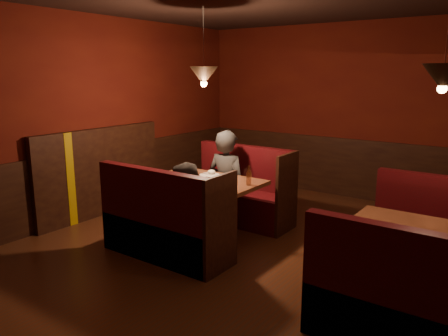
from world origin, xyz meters
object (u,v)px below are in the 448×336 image
Objects in this scene: main_bench_far at (242,197)px; main_bench_near at (163,230)px; second_table at (425,250)px; main_table at (206,193)px; diner_b at (186,196)px; diner_a at (227,165)px; second_bench_near at (404,313)px; second_bench_far at (442,246)px.

main_bench_far is 1.00× the size of main_bench_near.
main_table is at bearing 174.44° from second_table.
diner_a is at bearing 123.55° from diner_b.
diner_a is (-2.74, 0.84, 0.29)m from second_table.
main_bench_far reaches higher than second_bench_near.
main_bench_far is 1.62m from main_bench_near.
second_bench_near is at bearing -34.80° from main_bench_far.
second_bench_far is at bearing 11.14° from main_table.
second_bench_far is 1.57m from second_bench_near.
second_bench_far and second_bench_near have the same top height.
main_bench_near is 0.47m from diner_b.
second_bench_near is (2.67, -0.23, -0.01)m from main_bench_near.
diner_b is (0.16, 0.22, 0.38)m from main_bench_near.
second_bench_far is at bearing 26.65° from main_bench_near.
diner_a reaches higher than main_table.
main_bench_near is 1.08× the size of second_bench_near.
main_bench_near is 2.71m from second_table.
main_bench_near is 1.08× the size of second_bench_far.
second_bench_far is 1.00× the size of second_bench_near.
main_bench_far is 2.69m from second_bench_far.
diner_b reaches higher than main_bench_far.
diner_b is (-2.51, 0.46, 0.39)m from second_bench_near.
main_bench_near is 1.48m from diner_a.
second_table is at bearing -92.20° from second_bench_far.
diner_a is 1.17× the size of diner_b.
diner_a is at bearing 93.90° from main_bench_near.
second_bench_far is 2.77m from diner_b.
main_bench_far reaches higher than second_bench_far.
second_bench_near is (0.03, -0.79, -0.22)m from second_table.
second_bench_far is at bearing 90.00° from second_bench_near.
main_bench_far is 0.56m from diner_a.
second_table is at bearing -5.56° from main_table.
main_bench_near is at bearing -168.18° from second_table.
second_table is at bearing 28.75° from diner_b.
diner_a reaches higher than main_bench_near.
diner_b reaches higher than second_bench_near.
diner_b is at bearing -172.37° from second_table.
main_bench_near is at bearing -90.00° from main_bench_far.
main_table is 2.89m from second_bench_near.
main_table is at bearing -91.10° from main_bench_far.
second_bench_near is 0.87× the size of diner_a.
second_table is 0.90× the size of second_bench_near.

